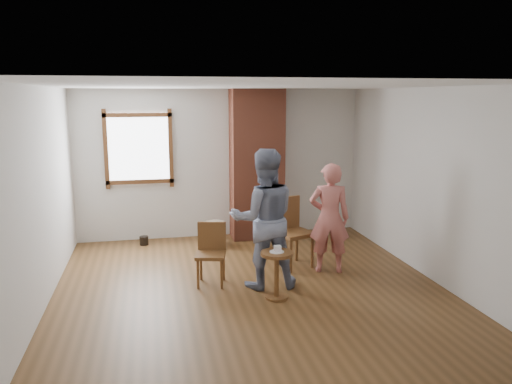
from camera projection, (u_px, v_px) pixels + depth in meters
ground at (252, 292)px, 6.42m from camera, size 5.50×5.50×0.00m
room_shell at (239, 147)px, 6.65m from camera, size 5.04×5.52×2.62m
brick_chimney at (257, 165)px, 8.70m from camera, size 0.90×0.50×2.60m
stoneware_crock at (215, 234)px, 8.36m from camera, size 0.43×0.43×0.41m
dark_pot at (144, 241)px, 8.43m from camera, size 0.18×0.18×0.15m
dining_chair_left at (211, 250)px, 6.66m from camera, size 0.46×0.46×0.82m
dining_chair_right at (291, 228)px, 7.34m from camera, size 0.60×0.60×1.01m
side_table at (277, 267)px, 6.14m from camera, size 0.40×0.40×0.60m
cake_plate at (277, 252)px, 6.11m from camera, size 0.18×0.18×0.01m
cake_slice at (278, 249)px, 6.10m from camera, size 0.08×0.07×0.06m
man at (264, 219)px, 6.46m from camera, size 0.92×0.74×1.83m
person_pink at (329, 218)px, 7.04m from camera, size 0.65×0.52×1.57m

